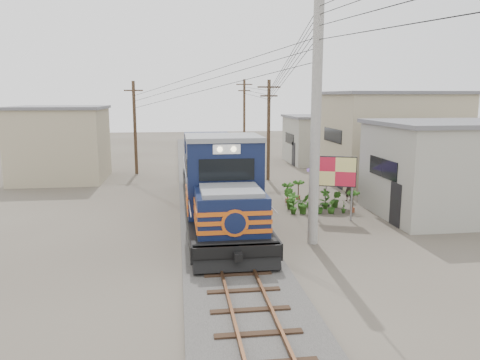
{
  "coord_description": "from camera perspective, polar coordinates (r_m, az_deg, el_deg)",
  "views": [
    {
      "loc": [
        -1.87,
        -18.22,
        5.92
      ],
      "look_at": [
        0.88,
        2.16,
        2.2
      ],
      "focal_mm": 35.0,
      "sensor_mm": 36.0,
      "label": 1
    }
  ],
  "objects": [
    {
      "name": "vendor",
      "position": [
        27.26,
        13.11,
        -0.97
      ],
      "size": [
        0.63,
        0.53,
        1.48
      ],
      "primitive_type": "imported",
      "rotation": [
        0.0,
        0.0,
        3.52
      ],
      "color": "black",
      "rests_on": "ground"
    },
    {
      "name": "wooden_pole_left",
      "position": [
        36.42,
        -12.69,
        6.48
      ],
      "size": [
        1.6,
        0.24,
        7.0
      ],
      "color": "#4C3826",
      "rests_on": "ground"
    },
    {
      "name": "locomotive",
      "position": [
        23.31,
        -2.97,
        0.08
      ],
      "size": [
        3.1,
        16.88,
        4.18
      ],
      "color": "black",
      "rests_on": "ground"
    },
    {
      "name": "ballast",
      "position": [
        28.87,
        -3.82,
        -1.44
      ],
      "size": [
        3.6,
        70.0,
        0.16
      ],
      "primitive_type": "cube",
      "color": "#595651",
      "rests_on": "ground"
    },
    {
      "name": "plant_nursery",
      "position": [
        24.6,
        8.58,
        -2.66
      ],
      "size": [
        3.31,
        1.88,
        1.13
      ],
      "color": "#2B5C1A",
      "rests_on": "ground"
    },
    {
      "name": "wooden_pole_mid",
      "position": [
        32.92,
        3.5,
        6.33
      ],
      "size": [
        1.6,
        0.24,
        7.0
      ],
      "color": "#4C3826",
      "rests_on": "ground"
    },
    {
      "name": "shophouse_front",
      "position": [
        25.33,
        24.27,
        1.26
      ],
      "size": [
        7.35,
        6.3,
        4.7
      ],
      "color": "gray",
      "rests_on": "ground"
    },
    {
      "name": "track",
      "position": [
        28.84,
        -3.83,
        -1.09
      ],
      "size": [
        1.15,
        70.0,
        0.12
      ],
      "color": "#51331E",
      "rests_on": "ground"
    },
    {
      "name": "shophouse_back",
      "position": [
        42.4,
        10.04,
        4.94
      ],
      "size": [
        6.3,
        6.3,
        4.2
      ],
      "color": "gray",
      "rests_on": "ground"
    },
    {
      "name": "utility_pole_main",
      "position": [
        18.53,
        9.23,
        7.28
      ],
      "size": [
        0.4,
        0.4,
        10.0
      ],
      "color": "#9E9B93",
      "rests_on": "ground"
    },
    {
      "name": "ground",
      "position": [
        19.24,
        -1.76,
        -7.66
      ],
      "size": [
        120.0,
        120.0,
        0.0
      ],
      "primitive_type": "plane",
      "color": "#473F35",
      "rests_on": "ground"
    },
    {
      "name": "wooden_pole_far",
      "position": [
        46.74,
        0.52,
        7.82
      ],
      "size": [
        1.6,
        0.24,
        7.5
      ],
      "color": "#4C3826",
      "rests_on": "ground"
    },
    {
      "name": "shophouse_left",
      "position": [
        35.33,
        -21.03,
        4.2
      ],
      "size": [
        6.3,
        6.3,
        5.2
      ],
      "color": "tan",
      "rests_on": "ground"
    },
    {
      "name": "shophouse_mid",
      "position": [
        33.58,
        17.74,
        4.97
      ],
      "size": [
        8.4,
        7.35,
        6.2
      ],
      "color": "tan",
      "rests_on": "ground"
    },
    {
      "name": "power_lines",
      "position": [
        26.82,
        -4.1,
        13.74
      ],
      "size": [
        9.65,
        19.0,
        3.3
      ],
      "color": "black",
      "rests_on": "ground"
    },
    {
      "name": "market_umbrella",
      "position": [
        25.51,
        10.53,
        1.74
      ],
      "size": [
        2.62,
        2.62,
        2.52
      ],
      "rotation": [
        0.0,
        0.0,
        0.16
      ],
      "color": "black",
      "rests_on": "ground"
    },
    {
      "name": "billboard",
      "position": [
        22.68,
        11.51,
        0.79
      ],
      "size": [
        1.91,
        0.83,
        3.09
      ],
      "rotation": [
        0.0,
        0.0,
        -0.37
      ],
      "color": "#99999E",
      "rests_on": "ground"
    }
  ]
}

